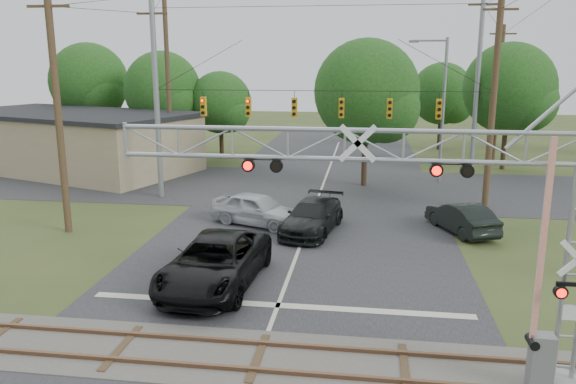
# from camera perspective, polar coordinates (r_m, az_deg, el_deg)

# --- Properties ---
(road_main) EXTENTS (14.00, 90.00, 0.02)m
(road_main) POSITION_cam_1_polar(r_m,az_deg,el_deg) (23.45, 0.71, -6.94)
(road_main) COLOR #242426
(road_main) RESTS_ON ground
(road_cross) EXTENTS (90.00, 12.00, 0.02)m
(road_cross) POSITION_cam_1_polar(r_m,az_deg,el_deg) (36.85, 3.50, 0.50)
(road_cross) COLOR #242426
(road_cross) RESTS_ON ground
(railroad_track) EXTENTS (90.00, 3.20, 0.17)m
(railroad_track) POSITION_cam_1_polar(r_m,az_deg,el_deg) (16.25, -3.05, -16.49)
(railroad_track) COLOR #43403A
(railroad_track) RESTS_ON ground
(crossing_gantry) EXTENTS (11.72, 0.93, 7.31)m
(crossing_gantry) POSITION_cam_1_polar(r_m,az_deg,el_deg) (14.03, 14.57, -1.71)
(crossing_gantry) COLOR gray
(crossing_gantry) RESTS_ON ground
(traffic_signal_span) EXTENTS (19.34, 0.36, 11.50)m
(traffic_signal_span) POSITION_cam_1_polar(r_m,az_deg,el_deg) (31.99, 4.69, 8.88)
(traffic_signal_span) COLOR gray
(traffic_signal_span) RESTS_ON ground
(pickup_black) EXTENTS (3.38, 6.65, 1.80)m
(pickup_black) POSITION_cam_1_polar(r_m,az_deg,el_deg) (20.82, -7.43, -7.10)
(pickup_black) COLOR black
(pickup_black) RESTS_ON ground
(car_dark) EXTENTS (3.11, 5.62, 1.54)m
(car_dark) POSITION_cam_1_polar(r_m,az_deg,el_deg) (27.06, 2.49, -2.50)
(car_dark) COLOR black
(car_dark) RESTS_ON ground
(sedan_silver) EXTENTS (5.14, 3.54, 1.63)m
(sedan_silver) POSITION_cam_1_polar(r_m,az_deg,el_deg) (28.26, -3.18, -1.74)
(sedan_silver) COLOR #AEAFB6
(sedan_silver) RESTS_ON ground
(suv_dark) EXTENTS (3.16, 4.70, 1.46)m
(suv_dark) POSITION_cam_1_polar(r_m,az_deg,el_deg) (28.25, 17.21, -2.50)
(suv_dark) COLOR black
(suv_dark) RESTS_ON ground
(commercial_building) EXTENTS (20.82, 15.19, 4.38)m
(commercial_building) POSITION_cam_1_polar(r_m,az_deg,el_deg) (45.69, -21.21, 4.88)
(commercial_building) COLOR gray
(commercial_building) RESTS_ON ground
(streetlight) EXTENTS (2.56, 0.27, 9.59)m
(streetlight) POSITION_cam_1_polar(r_m,az_deg,el_deg) (39.08, 15.24, 8.73)
(streetlight) COLOR gray
(streetlight) RESTS_ON ground
(utility_poles) EXTENTS (26.77, 26.35, 13.79)m
(utility_poles) POSITION_cam_1_polar(r_m,az_deg,el_deg) (34.57, 7.90, 10.16)
(utility_poles) COLOR #3B2E1B
(utility_poles) RESTS_ON ground
(treeline) EXTENTS (53.59, 23.01, 9.92)m
(treeline) POSITION_cam_1_polar(r_m,az_deg,el_deg) (46.47, 6.76, 10.46)
(treeline) COLOR #322417
(treeline) RESTS_ON ground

